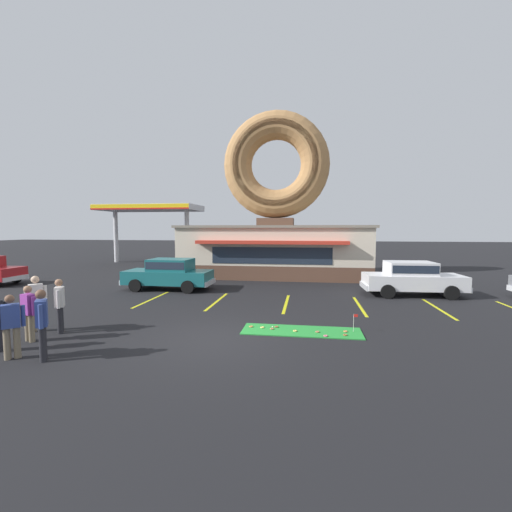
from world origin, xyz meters
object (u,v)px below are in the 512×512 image
(pedestrian_hooded_kid, at_px, (60,303))
(pedestrian_beanie_man, at_px, (42,321))
(car_teal, at_px, (169,273))
(golf_ball, at_px, (273,327))
(pedestrian_clipboard_woman, at_px, (29,311))
(putting_flag_pin, at_px, (355,319))
(car_white, at_px, (412,277))
(trash_bin, at_px, (169,272))
(pedestrian_leather_jacket_man, at_px, (11,324))
(pedestrian_crossing_woman, at_px, (36,301))

(pedestrian_hooded_kid, xyz_separation_m, pedestrian_beanie_man, (1.16, -2.05, 0.05))
(car_teal, bearing_deg, pedestrian_hooded_kid, -92.44)
(golf_ball, relative_size, pedestrian_clipboard_woman, 0.03)
(putting_flag_pin, height_order, car_white, car_white)
(car_white, bearing_deg, car_teal, -178.94)
(car_white, xyz_separation_m, trash_bin, (-13.35, 3.11, -0.37))
(golf_ball, height_order, trash_bin, trash_bin)
(car_white, height_order, pedestrian_leather_jacket_man, car_white)
(pedestrian_hooded_kid, relative_size, pedestrian_clipboard_woman, 1.04)
(pedestrian_hooded_kid, height_order, pedestrian_clipboard_woman, pedestrian_hooded_kid)
(car_white, relative_size, car_teal, 1.01)
(car_teal, height_order, pedestrian_beanie_man, pedestrian_beanie_man)
(car_teal, height_order, pedestrian_clipboard_woman, car_teal)
(pedestrian_beanie_man, bearing_deg, pedestrian_clipboard_woman, 140.31)
(putting_flag_pin, relative_size, car_teal, 0.12)
(pedestrian_leather_jacket_man, relative_size, pedestrian_crossing_woman, 0.92)
(car_white, distance_m, pedestrian_hooded_kid, 14.49)
(golf_ball, height_order, pedestrian_crossing_woman, pedestrian_crossing_woman)
(car_white, distance_m, pedestrian_clipboard_woman, 15.19)
(golf_ball, relative_size, pedestrian_beanie_man, 0.02)
(golf_ball, distance_m, pedestrian_beanie_man, 6.28)
(pedestrian_hooded_kid, xyz_separation_m, trash_bin, (-1.09, 10.84, -0.41))
(car_teal, bearing_deg, pedestrian_crossing_woman, -98.66)
(putting_flag_pin, distance_m, car_teal, 10.53)
(pedestrian_leather_jacket_man, xyz_separation_m, trash_bin, (-1.42, 12.90, -0.37))
(car_white, bearing_deg, trash_bin, 166.90)
(golf_ball, height_order, pedestrian_clipboard_woman, pedestrian_clipboard_woman)
(car_teal, relative_size, pedestrian_leather_jacket_man, 2.90)
(pedestrian_hooded_kid, bearing_deg, trash_bin, 95.74)
(putting_flag_pin, xyz_separation_m, car_white, (3.43, 6.41, 0.43))
(golf_ball, height_order, car_teal, car_teal)
(trash_bin, bearing_deg, golf_ball, -51.84)
(pedestrian_beanie_man, bearing_deg, putting_flag_pin, 23.72)
(pedestrian_hooded_kid, bearing_deg, pedestrian_crossing_woman, 178.09)
(putting_flag_pin, bearing_deg, pedestrian_beanie_man, -156.28)
(pedestrian_crossing_woman, xyz_separation_m, trash_bin, (-0.27, 10.81, -0.46))
(pedestrian_crossing_woman, distance_m, trash_bin, 10.82)
(putting_flag_pin, relative_size, trash_bin, 0.56)
(pedestrian_crossing_woman, bearing_deg, golf_ball, 11.02)
(pedestrian_clipboard_woman, height_order, pedestrian_crossing_woman, pedestrian_crossing_woman)
(golf_ball, bearing_deg, trash_bin, 128.16)
(golf_ball, bearing_deg, pedestrian_clipboard_woman, -160.99)
(pedestrian_hooded_kid, bearing_deg, pedestrian_leather_jacket_man, -80.86)
(car_white, bearing_deg, putting_flag_pin, -118.18)
(pedestrian_leather_jacket_man, bearing_deg, pedestrian_beanie_man, 0.95)
(pedestrian_leather_jacket_man, distance_m, pedestrian_crossing_woman, 2.39)
(putting_flag_pin, bearing_deg, trash_bin, 136.17)
(pedestrian_clipboard_woman, bearing_deg, pedestrian_beanie_man, -39.69)
(pedestrian_hooded_kid, distance_m, trash_bin, 10.90)
(car_white, relative_size, trash_bin, 4.75)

